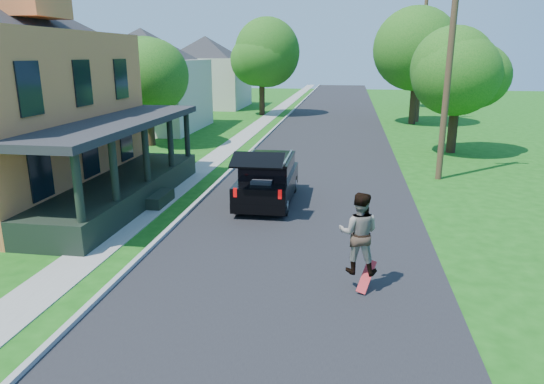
% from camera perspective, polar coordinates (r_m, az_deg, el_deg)
% --- Properties ---
extents(ground, '(140.00, 140.00, 0.00)m').
position_cam_1_polar(ground, '(11.73, 1.10, -11.42)').
color(ground, '#124D0F').
rests_on(ground, ground).
extents(street, '(8.00, 120.00, 0.02)m').
position_cam_1_polar(street, '(30.83, 6.25, 5.75)').
color(street, black).
rests_on(street, ground).
extents(curb, '(0.15, 120.00, 0.12)m').
position_cam_1_polar(curb, '(31.28, -1.21, 5.98)').
color(curb, gray).
rests_on(curb, ground).
extents(sidewalk, '(1.30, 120.00, 0.03)m').
position_cam_1_polar(sidewalk, '(31.59, -4.00, 6.05)').
color(sidewalk, gray).
rests_on(sidewalk, ground).
extents(front_walk, '(6.50, 1.20, 0.03)m').
position_cam_1_polar(front_walk, '(20.36, -23.84, -0.83)').
color(front_walk, gray).
rests_on(front_walk, ground).
extents(neighbor_house_mid, '(12.78, 12.78, 8.30)m').
position_cam_1_polar(neighbor_house_mid, '(37.44, -14.91, 13.56)').
color(neighbor_house_mid, beige).
rests_on(neighbor_house_mid, ground).
extents(neighbor_house_far, '(12.78, 12.78, 8.30)m').
position_cam_1_polar(neighbor_house_far, '(52.50, -7.77, 14.45)').
color(neighbor_house_far, beige).
rests_on(neighbor_house_far, ground).
extents(black_suv, '(1.93, 4.89, 2.27)m').
position_cam_1_polar(black_suv, '(18.09, -0.52, 1.45)').
color(black_suv, black).
rests_on(black_suv, ground).
extents(skateboarder, '(1.00, 0.80, 1.94)m').
position_cam_1_polar(skateboarder, '(11.38, 10.16, -4.76)').
color(skateboarder, black).
rests_on(skateboarder, ground).
extents(skateboard, '(0.48, 0.62, 0.66)m').
position_cam_1_polar(skateboard, '(11.74, 11.04, -9.83)').
color(skateboard, maroon).
rests_on(skateboard, ground).
extents(tree_left_mid, '(4.67, 4.62, 6.67)m').
position_cam_1_polar(tree_left_mid, '(30.37, -14.58, 13.48)').
color(tree_left_mid, black).
rests_on(tree_left_mid, ground).
extents(tree_left_far, '(7.25, 7.09, 8.64)m').
position_cam_1_polar(tree_left_far, '(44.93, -1.27, 16.11)').
color(tree_left_far, black).
rests_on(tree_left_far, ground).
extents(tree_right_near, '(5.57, 5.28, 7.54)m').
position_cam_1_polar(tree_right_near, '(29.04, 21.09, 14.02)').
color(tree_right_near, black).
rests_on(tree_right_near, ground).
extents(tree_right_mid, '(6.55, 6.53, 9.37)m').
position_cam_1_polar(tree_right_mid, '(40.54, 16.72, 16.16)').
color(tree_right_mid, black).
rests_on(tree_right_mid, ground).
extents(tree_right_far, '(5.26, 5.36, 7.02)m').
position_cam_1_polar(tree_right_far, '(53.57, 18.57, 14.23)').
color(tree_right_far, black).
rests_on(tree_right_far, ground).
extents(utility_pole_near, '(1.70, 0.36, 10.70)m').
position_cam_1_polar(utility_pole_near, '(22.34, 20.26, 15.27)').
color(utility_pole_near, '#41331E').
rests_on(utility_pole_near, ground).
extents(utility_pole_far, '(1.77, 0.61, 11.32)m').
position_cam_1_polar(utility_pole_far, '(42.02, 17.30, 15.81)').
color(utility_pole_far, '#41331E').
rests_on(utility_pole_far, ground).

